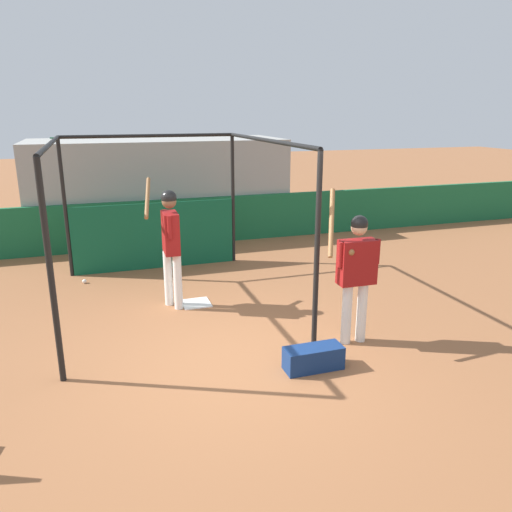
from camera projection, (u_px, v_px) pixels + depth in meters
name	position (u px, v px, depth m)	size (l,w,h in m)	color
ground_plane	(239.00, 360.00, 6.15)	(60.00, 60.00, 0.00)	#935B38
outfield_wall	(168.00, 223.00, 11.23)	(24.00, 0.12, 1.05)	#196038
bleacher_section	(159.00, 187.00, 12.20)	(5.95, 2.40, 2.33)	#9E9E99
batting_cage	(159.00, 216.00, 8.74)	(3.20, 4.02, 2.55)	black
home_plate	(196.00, 303.00, 7.95)	(0.44, 0.44, 0.02)	white
player_batter	(170.00, 237.00, 7.53)	(0.51, 0.92, 1.96)	white
player_waiting	(356.00, 268.00, 6.36)	(0.82, 0.53, 2.03)	white
equipment_bag	(313.00, 358.00, 5.91)	(0.70, 0.28, 0.28)	navy
baseball	(84.00, 281.00, 8.88)	(0.07, 0.07, 0.07)	white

